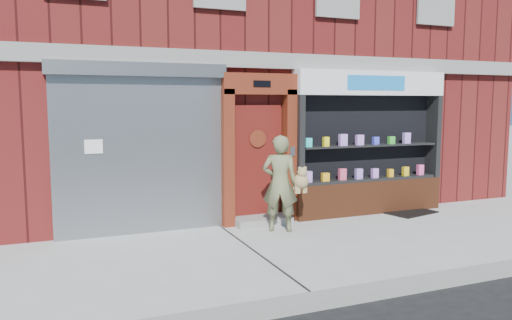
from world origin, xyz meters
TOP-DOWN VIEW (x-y plane):
  - ground at (0.00, 0.00)m, footprint 80.00×80.00m
  - curb at (0.00, -2.15)m, footprint 60.00×0.30m
  - building at (-0.00, 5.99)m, footprint 12.00×8.16m
  - shutter_bay at (-3.00, 1.93)m, footprint 3.10×0.30m
  - red_door_bay at (-0.75, 1.86)m, footprint 1.52×0.58m
  - pharmacy_bay at (1.75, 1.81)m, footprint 3.50×0.41m
  - woman at (-0.62, 1.11)m, footprint 0.87×0.68m
  - doormat at (2.58, 1.47)m, footprint 1.20×0.96m

SIDE VIEW (x-z plane):
  - ground at x=0.00m, z-range 0.00..0.00m
  - doormat at x=2.58m, z-range 0.00..0.03m
  - curb at x=0.00m, z-range 0.00..0.12m
  - woman at x=-0.62m, z-range 0.00..1.77m
  - pharmacy_bay at x=1.75m, z-range -0.13..2.87m
  - red_door_bay at x=-0.75m, z-range 0.01..2.91m
  - shutter_bay at x=-3.00m, z-range 0.20..3.24m
  - building at x=0.00m, z-range 0.00..8.00m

